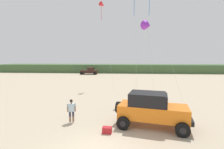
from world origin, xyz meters
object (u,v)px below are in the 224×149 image
(person_watching, at_px, (71,110))
(distant_pickup, at_px, (89,71))
(jeep, at_px, (152,109))
(cooler_box, at_px, (107,130))
(kite_black_sled, at_px, (102,5))
(kite_red_delta, at_px, (147,25))

(person_watching, bearing_deg, distant_pickup, 100.32)
(jeep, relative_size, person_watching, 3.01)
(person_watching, bearing_deg, cooler_box, -28.46)
(jeep, distance_m, kite_black_sled, 19.62)
(distant_pickup, height_order, kite_black_sled, kite_black_sled)
(jeep, height_order, distant_pickup, jeep)
(distant_pickup, bearing_deg, kite_black_sled, -71.86)
(kite_red_delta, bearing_deg, cooler_box, -108.57)
(kite_black_sled, bearing_deg, cooler_box, -81.21)
(cooler_box, xyz_separation_m, kite_red_delta, (3.62, 10.79, 8.20))
(jeep, relative_size, kite_red_delta, 0.54)
(jeep, distance_m, kite_red_delta, 11.98)
(person_watching, relative_size, cooler_box, 2.98)
(person_watching, height_order, distant_pickup, distant_pickup)
(jeep, xyz_separation_m, person_watching, (-5.49, 0.20, -0.26))
(jeep, relative_size, distant_pickup, 1.07)
(distant_pickup, relative_size, kite_red_delta, 0.50)
(cooler_box, height_order, kite_red_delta, kite_red_delta)
(jeep, height_order, kite_red_delta, kite_red_delta)
(kite_black_sled, relative_size, kite_red_delta, 1.41)
(jeep, xyz_separation_m, kite_black_sled, (-5.35, 15.08, 11.36))
(cooler_box, distance_m, kite_red_delta, 14.03)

